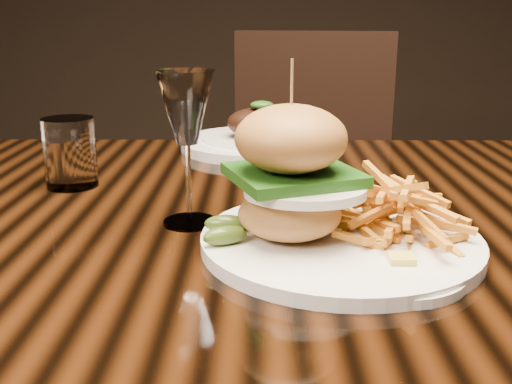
{
  "coord_description": "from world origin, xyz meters",
  "views": [
    {
      "loc": [
        0.01,
        -0.75,
        1.0
      ],
      "look_at": [
        -0.0,
        -0.12,
        0.81
      ],
      "focal_mm": 42.0,
      "sensor_mm": 36.0,
      "label": 1
    }
  ],
  "objects_px": {
    "dining_table": "(258,262)",
    "burger_plate": "(333,203)",
    "wine_glass": "(186,113)",
    "chair_far": "(307,181)",
    "far_dish": "(256,139)"
  },
  "relations": [
    {
      "from": "dining_table",
      "to": "far_dish",
      "type": "bearing_deg",
      "value": 90.87
    },
    {
      "from": "chair_far",
      "to": "far_dish",
      "type": "bearing_deg",
      "value": -95.25
    },
    {
      "from": "dining_table",
      "to": "burger_plate",
      "type": "distance_m",
      "value": 0.2
    },
    {
      "from": "burger_plate",
      "to": "chair_far",
      "type": "height_order",
      "value": "burger_plate"
    },
    {
      "from": "dining_table",
      "to": "wine_glass",
      "type": "relative_size",
      "value": 8.58
    },
    {
      "from": "far_dish",
      "to": "chair_far",
      "type": "relative_size",
      "value": 0.3
    },
    {
      "from": "dining_table",
      "to": "chair_far",
      "type": "relative_size",
      "value": 1.68
    },
    {
      "from": "dining_table",
      "to": "chair_far",
      "type": "distance_m",
      "value": 0.91
    },
    {
      "from": "far_dish",
      "to": "wine_glass",
      "type": "bearing_deg",
      "value": -100.29
    },
    {
      "from": "dining_table",
      "to": "burger_plate",
      "type": "bearing_deg",
      "value": -58.38
    },
    {
      "from": "wine_glass",
      "to": "far_dish",
      "type": "distance_m",
      "value": 0.45
    },
    {
      "from": "dining_table",
      "to": "wine_glass",
      "type": "bearing_deg",
      "value": -145.45
    },
    {
      "from": "burger_plate",
      "to": "chair_far",
      "type": "relative_size",
      "value": 0.32
    },
    {
      "from": "dining_table",
      "to": "far_dish",
      "type": "distance_m",
      "value": 0.38
    },
    {
      "from": "dining_table",
      "to": "chair_far",
      "type": "bearing_deg",
      "value": 81.41
    }
  ]
}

